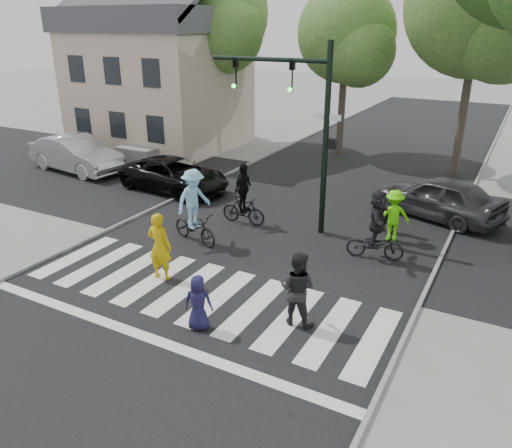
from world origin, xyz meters
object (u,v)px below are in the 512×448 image
Objects in this scene: car_silver at (76,154)px; car_suv at (174,175)px; pedestrian_adult at (297,289)px; cyclist_mid at (243,200)px; car_grey at (439,197)px; pedestrian_woman at (160,246)px; cyclist_right at (377,229)px; traffic_signal at (301,111)px; cyclist_left at (194,211)px; pedestrian_child at (198,303)px.

car_suv is at bearing -84.89° from car_silver.
pedestrian_adult is 6.32m from cyclist_mid.
car_suv is 10.25m from car_grey.
cyclist_right reaches higher than pedestrian_woman.
pedestrian_woman is at bearing -109.37° from traffic_signal.
car_suv is (-9.06, 2.35, -0.27)m from cyclist_right.
car_grey is (5.71, 8.28, -0.18)m from pedestrian_woman.
cyclist_mid is at bearing -37.69° from car_grey.
cyclist_right reaches higher than pedestrian_adult.
traffic_signal is at bearing 160.16° from cyclist_right.
cyclist_left is at bearing -129.94° from car_suv.
pedestrian_woman is 0.39× the size of car_suv.
cyclist_left reaches higher than pedestrian_adult.
cyclist_right is at bearing -146.40° from pedestrian_woman.
pedestrian_woman is 0.42× the size of car_grey.
traffic_signal is 4.54m from cyclist_left.
pedestrian_adult is 10.72m from car_suv.
cyclist_mid is at bearing -96.06° from pedestrian_woman.
cyclist_mid reaches higher than car_silver.
cyclist_left reaches higher than cyclist_mid.
car_suv is at bearing -59.96° from car_grey.
traffic_signal is 7.04m from car_suv.
traffic_signal is at bearing 16.26° from cyclist_mid.
cyclist_left is at bearing -82.78° from pedestrian_woman.
car_grey is (10.06, 1.96, 0.09)m from car_suv.
pedestrian_child is 0.26× the size of car_silver.
cyclist_right is (2.44, 5.48, 0.27)m from pedestrian_child.
car_silver is (-10.04, 1.97, -0.05)m from cyclist_mid.
car_silver is at bearing -54.70° from pedestrian_child.
cyclist_left is 2.16m from cyclist_mid.
pedestrian_child is 0.73× the size of pedestrian_adult.
pedestrian_woman reaches higher than pedestrian_child.
car_grey is (1.00, 4.31, -0.17)m from cyclist_right.
cyclist_mid is 4.78m from cyclist_right.
cyclist_left is at bearing -75.74° from pedestrian_child.
car_suv is (-6.12, 1.29, -3.23)m from traffic_signal.
cyclist_right is 0.47× the size of car_grey.
car_suv is at bearing 168.09° from traffic_signal.
traffic_signal is 7.32m from pedestrian_child.
traffic_signal is 2.87× the size of cyclist_right.
cyclist_mid reaches higher than pedestrian_adult.
car_silver is at bearing 94.53° from car_suv.
cyclist_right is (5.30, 1.55, -0.10)m from cyclist_left.
pedestrian_adult reaches higher than car_grey.
traffic_signal is 6.10m from pedestrian_woman.
traffic_signal is 6.00m from car_grey.
traffic_signal is 3.56m from cyclist_mid.
pedestrian_child is 2.24m from pedestrian_adult.
car_suv is (-3.76, 3.90, -0.36)m from cyclist_left.
pedestrian_adult is 15.71m from car_silver.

